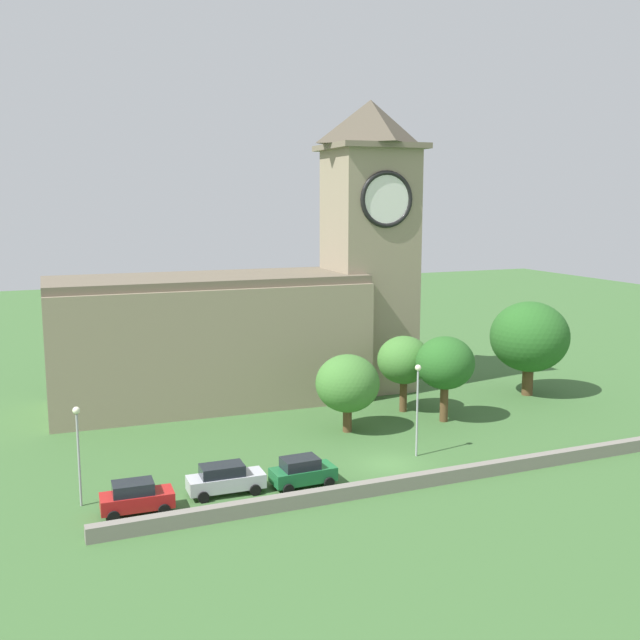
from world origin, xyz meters
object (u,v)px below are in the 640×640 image
object	(u,v)px
car_green	(302,472)
streetlamp_west_mid	(418,395)
tree_churchyard	(404,360)
streetlamp_west_end	(78,439)
tree_riverside_west	(530,337)
tree_by_tower	(348,384)
car_silver	(225,479)
tree_riverside_east	(445,363)
church	(261,308)
car_red	(136,497)

from	to	relation	value
car_green	streetlamp_west_mid	distance (m)	10.33
car_green	tree_churchyard	size ratio (longest dim) A/B	0.63
car_green	streetlamp_west_end	size ratio (longest dim) A/B	0.67
streetlamp_west_mid	tree_riverside_west	xyz separation A→B (m)	(17.88, 10.67, 1.00)
tree_riverside_west	tree_by_tower	size ratio (longest dim) A/B	1.42
tree_riverside_west	tree_by_tower	distance (m)	20.46
streetlamp_west_mid	tree_churchyard	size ratio (longest dim) A/B	1.01
car_silver	streetlamp_west_end	world-z (taller)	streetlamp_west_end
streetlamp_west_mid	tree_riverside_east	xyz separation A→B (m)	(6.26, 6.47, 0.39)
car_green	tree_churchyard	world-z (taller)	tree_churchyard
church	streetlamp_west_end	bearing A→B (deg)	-132.26
streetlamp_west_end	tree_riverside_east	size ratio (longest dim) A/B	0.86
car_red	car_silver	bearing A→B (deg)	8.68
streetlamp_west_mid	car_red	bearing A→B (deg)	-173.38
car_red	streetlamp_west_end	xyz separation A→B (m)	(-2.86, 2.35, 3.17)
tree_riverside_east	streetlamp_west_mid	bearing A→B (deg)	-134.08
church	tree_riverside_west	size ratio (longest dim) A/B	3.87
car_silver	streetlamp_west_end	xyz separation A→B (m)	(-8.39, 1.51, 3.18)
car_red	car_green	size ratio (longest dim) A/B	1.03
car_green	church	bearing A→B (deg)	78.31
tree_by_tower	church	bearing A→B (deg)	102.64
car_green	tree_by_tower	world-z (taller)	tree_by_tower
car_red	tree_by_tower	size ratio (longest dim) A/B	0.69
streetlamp_west_mid	tree_riverside_east	world-z (taller)	tree_riverside_east
church	car_silver	world-z (taller)	church
church	streetlamp_west_end	xyz separation A→B (m)	(-17.73, -19.51, -4.07)
tree_riverside_west	streetlamp_west_mid	bearing A→B (deg)	-149.18
car_green	tree_riverside_east	distance (m)	18.36
streetlamp_west_end	car_red	bearing A→B (deg)	-39.38
tree_churchyard	car_silver	bearing A→B (deg)	-148.19
streetlamp_west_end	tree_churchyard	bearing A→B (deg)	20.54
car_silver	streetlamp_west_mid	world-z (taller)	streetlamp_west_mid
car_red	streetlamp_west_mid	xyz separation A→B (m)	(19.86, 2.30, 3.49)
streetlamp_west_end	tree_by_tower	distance (m)	21.69
car_silver	car_green	world-z (taller)	car_silver
car_red	tree_churchyard	xyz separation A→B (m)	(24.46, 12.59, 3.50)
streetlamp_west_end	tree_churchyard	xyz separation A→B (m)	(27.32, 10.24, 0.32)
tree_riverside_east	tree_riverside_west	bearing A→B (deg)	19.87
church	tree_by_tower	world-z (taller)	church
tree_by_tower	tree_churchyard	bearing A→B (deg)	25.98
car_silver	streetlamp_west_mid	distance (m)	14.83
streetlamp_west_mid	tree_churchyard	xyz separation A→B (m)	(4.59, 10.28, 0.01)
car_silver	car_green	size ratio (longest dim) A/B	1.17
tree_riverside_east	tree_by_tower	distance (m)	8.51
church	streetlamp_west_end	distance (m)	26.68
car_silver	tree_riverside_west	xyz separation A→B (m)	(32.22, 12.13, 4.50)
car_red	tree_churchyard	distance (m)	27.73
tree_riverside_east	tree_churchyard	size ratio (longest dim) A/B	1.08
church	car_green	xyz separation A→B (m)	(-4.49, -21.69, -7.26)
tree_by_tower	car_silver	bearing A→B (deg)	-145.23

